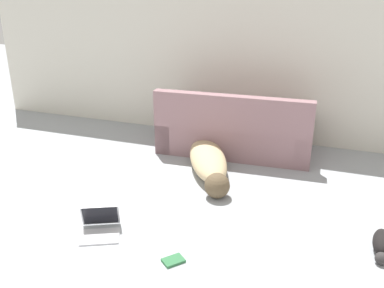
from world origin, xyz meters
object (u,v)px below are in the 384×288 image
(cat, at_px, (382,244))
(book_green, at_px, (173,261))
(couch, at_px, (234,133))
(laptop_open, at_px, (100,224))
(dog, at_px, (209,162))

(cat, relative_size, book_green, 2.39)
(couch, distance_m, book_green, 2.48)
(couch, height_order, laptop_open, couch)
(dog, xyz_separation_m, laptop_open, (-0.59, -1.55, -0.06))
(dog, relative_size, book_green, 7.63)
(dog, relative_size, laptop_open, 3.51)
(laptop_open, height_order, book_green, laptop_open)
(couch, height_order, dog, couch)
(laptop_open, xyz_separation_m, book_green, (0.81, -0.20, -0.07))
(cat, bearing_deg, dog, -116.18)
(laptop_open, distance_m, book_green, 0.84)
(couch, relative_size, book_green, 9.49)
(cat, xyz_separation_m, book_green, (-1.66, -0.73, -0.07))
(couch, xyz_separation_m, dog, (-0.13, -0.72, -0.13))
(cat, bearing_deg, book_green, -64.08)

